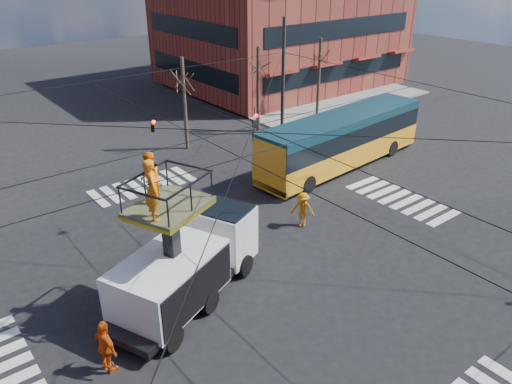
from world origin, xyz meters
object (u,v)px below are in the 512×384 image
object	(u,v)px
utility_truck	(186,251)
city_bus	(342,139)
traffic_cone	(105,343)
worker_ground	(106,347)
flagger	(303,209)

from	to	relation	value
utility_truck	city_bus	xyz separation A→B (m)	(13.99, 5.33, -0.32)
city_bus	traffic_cone	distance (m)	18.75
traffic_cone	worker_ground	size ratio (longest dim) A/B	0.33
utility_truck	traffic_cone	bearing A→B (deg)	168.45
traffic_cone	worker_ground	distance (m)	1.16
utility_truck	worker_ground	world-z (taller)	utility_truck
worker_ground	utility_truck	bearing A→B (deg)	-76.43
worker_ground	flagger	distance (m)	11.44
worker_ground	flagger	bearing A→B (deg)	-84.38
flagger	city_bus	bearing A→B (deg)	78.63
city_bus	flagger	distance (m)	8.03
utility_truck	flagger	xyz separation A→B (m)	(7.08, 1.32, -1.17)
city_bus	worker_ground	bearing A→B (deg)	-163.32
utility_truck	traffic_cone	world-z (taller)	utility_truck
utility_truck	flagger	size ratio (longest dim) A/B	4.22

